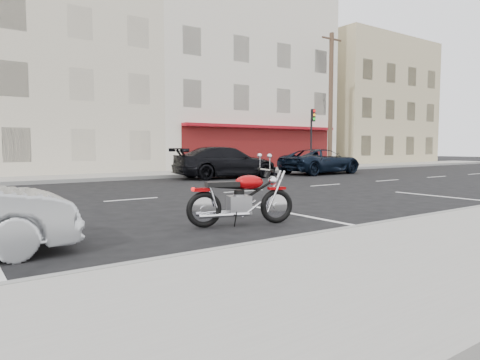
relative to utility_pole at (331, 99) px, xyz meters
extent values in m
plane|color=black|center=(-15.50, -8.60, -4.74)|extent=(120.00, 120.00, 0.00)
cube|color=gray|center=(-20.50, -17.30, -4.66)|extent=(80.00, 3.40, 0.15)
cube|color=gray|center=(-20.50, -15.60, -4.66)|extent=(80.00, 0.12, 0.16)
cube|color=beige|center=(-17.50, 7.70, 1.01)|extent=(12.00, 12.00, 11.50)
cube|color=beige|center=(-4.50, 7.70, 1.51)|extent=(14.00, 12.00, 12.50)
cube|color=tan|center=(10.50, 7.70, 0.76)|extent=(12.00, 12.00, 11.00)
cylinder|color=#422D1E|center=(0.00, 0.00, -0.09)|extent=(0.30, 0.30, 9.00)
cube|color=#422D1E|center=(0.00, 0.00, 4.01)|extent=(1.80, 0.10, 0.10)
cylinder|color=black|center=(-2.00, -0.20, -2.99)|extent=(0.12, 0.12, 3.20)
cube|color=black|center=(-2.00, -0.35, -1.19)|extent=(0.26, 0.18, 0.80)
cylinder|color=beige|center=(-3.50, -0.10, -4.29)|extent=(0.20, 0.20, 0.60)
sphere|color=beige|center=(-3.50, -0.10, -3.97)|extent=(0.20, 0.20, 0.20)
torus|color=black|center=(-15.82, -14.16, -4.41)|extent=(0.69, 0.30, 0.69)
torus|color=black|center=(-17.24, -13.73, -4.41)|extent=(0.69, 0.30, 0.69)
cube|color=#A00509|center=(-15.82, -14.16, -4.05)|extent=(0.37, 0.23, 0.05)
cube|color=#A00509|center=(-17.28, -13.72, -4.03)|extent=(0.34, 0.24, 0.06)
cube|color=gray|center=(-16.57, -13.93, -4.35)|extent=(0.50, 0.42, 0.35)
ellipsoid|color=#A00509|center=(-16.38, -13.99, -3.92)|extent=(0.65, 0.50, 0.28)
cube|color=black|center=(-16.90, -13.83, -3.94)|extent=(0.68, 0.44, 0.09)
cylinder|color=silver|center=(-16.04, -14.09, -3.69)|extent=(0.24, 0.70, 0.04)
sphere|color=silver|center=(-15.91, -14.13, -3.90)|extent=(0.17, 0.17, 0.17)
cylinder|color=silver|center=(-16.94, -13.97, -4.51)|extent=(0.95, 0.36, 0.08)
cylinder|color=silver|center=(-16.85, -13.70, -4.51)|extent=(0.95, 0.36, 0.08)
cylinder|color=silver|center=(-15.87, -14.14, -4.11)|extent=(0.39, 0.16, 0.81)
cylinder|color=black|center=(-16.36, -13.99, -4.18)|extent=(0.80, 0.28, 0.50)
imported|color=black|center=(-4.55, -3.55, -4.04)|extent=(5.12, 2.57, 1.39)
imported|color=black|center=(-10.62, -3.15, -3.98)|extent=(5.43, 2.71, 1.51)
camera|label=1|loc=(-22.02, -20.40, -3.22)|focal=32.00mm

